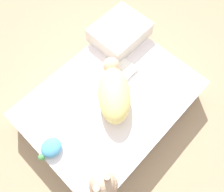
{
  "coord_description": "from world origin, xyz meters",
  "views": [
    {
      "loc": [
        0.43,
        0.43,
        1.56
      ],
      "look_at": [
        0.0,
        0.02,
        0.28
      ],
      "focal_mm": 35.0,
      "sensor_mm": 36.0,
      "label": 1
    }
  ],
  "objects_px": {
    "pillow": "(120,32)",
    "bunny_plush": "(103,184)",
    "swaddled_baby": "(113,92)",
    "turtle_plush": "(51,148)"
  },
  "relations": [
    {
      "from": "pillow",
      "to": "bunny_plush",
      "type": "relative_size",
      "value": 1.29
    },
    {
      "from": "swaddled_baby",
      "to": "bunny_plush",
      "type": "xyz_separation_m",
      "value": [
        0.43,
        0.34,
        0.03
      ]
    },
    {
      "from": "pillow",
      "to": "turtle_plush",
      "type": "xyz_separation_m",
      "value": [
        0.91,
        0.28,
        -0.03
      ]
    },
    {
      "from": "pillow",
      "to": "turtle_plush",
      "type": "bearing_deg",
      "value": 17.39
    },
    {
      "from": "pillow",
      "to": "bunny_plush",
      "type": "bearing_deg",
      "value": 38.02
    },
    {
      "from": "swaddled_baby",
      "to": "bunny_plush",
      "type": "height_order",
      "value": "bunny_plush"
    },
    {
      "from": "swaddled_baby",
      "to": "bunny_plush",
      "type": "distance_m",
      "value": 0.55
    },
    {
      "from": "pillow",
      "to": "turtle_plush",
      "type": "distance_m",
      "value": 0.95
    },
    {
      "from": "pillow",
      "to": "swaddled_baby",
      "type": "bearing_deg",
      "value": 38.21
    },
    {
      "from": "bunny_plush",
      "to": "turtle_plush",
      "type": "distance_m",
      "value": 0.39
    }
  ]
}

